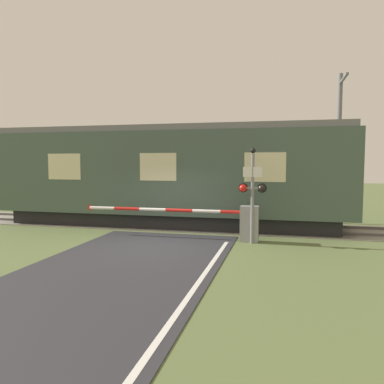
# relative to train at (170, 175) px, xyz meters

# --- Properties ---
(ground_plane) EXTENTS (80.00, 80.00, 0.00)m
(ground_plane) POSITION_rel_train_xyz_m (0.71, -3.91, -2.10)
(ground_plane) COLOR #5B6B3D
(track_bed) EXTENTS (36.00, 3.20, 0.13)m
(track_bed) POSITION_rel_train_xyz_m (0.71, 0.00, -2.07)
(track_bed) COLOR gray
(track_bed) RESTS_ON ground_plane
(train) EXTENTS (14.46, 3.08, 4.10)m
(train) POSITION_rel_train_xyz_m (0.00, 0.00, 0.00)
(train) COLOR black
(train) RESTS_ON ground_plane
(crossing_barrier) EXTENTS (6.25, 0.44, 1.19)m
(crossing_barrier) POSITION_rel_train_xyz_m (3.00, -2.54, -1.42)
(crossing_barrier) COLOR gray
(crossing_barrier) RESTS_ON ground_plane
(signal_post) EXTENTS (0.91, 0.26, 3.11)m
(signal_post) POSITION_rel_train_xyz_m (3.65, -2.79, -0.32)
(signal_post) COLOR gray
(signal_post) RESTS_ON ground_plane
(catenary_pole) EXTENTS (0.20, 1.90, 6.38)m
(catenary_pole) POSITION_rel_train_xyz_m (6.89, 2.09, 1.25)
(catenary_pole) COLOR slate
(catenary_pole) RESTS_ON ground_plane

